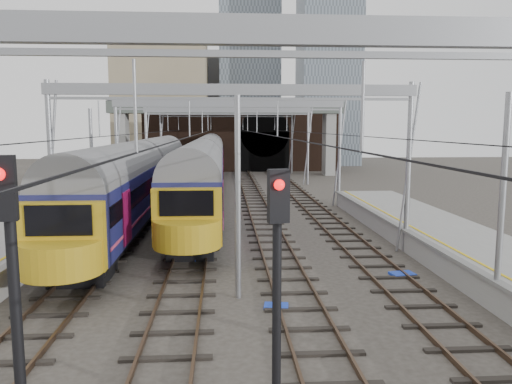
{
  "coord_description": "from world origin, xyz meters",
  "views": [
    {
      "loc": [
        -0.49,
        -14.85,
        5.96
      ],
      "look_at": [
        1.28,
        12.1,
        2.4
      ],
      "focal_mm": 35.0,
      "sensor_mm": 36.0,
      "label": 1
    }
  ],
  "objects": [
    {
      "name": "overbridge",
      "position": [
        0.0,
        46.0,
        7.27
      ],
      "size": [
        28.0,
        3.0,
        9.25
      ],
      "color": "gray",
      "rests_on": "ground"
    },
    {
      "name": "ground",
      "position": [
        0.0,
        0.0,
        0.0
      ],
      "size": [
        160.0,
        160.0,
        0.0
      ],
      "primitive_type": "plane",
      "color": "#38332D",
      "rests_on": "ground"
    },
    {
      "name": "equip_cover_a",
      "position": [
        -1.54,
        7.17,
        0.05
      ],
      "size": [
        0.93,
        0.82,
        0.09
      ],
      "primitive_type": "cube",
      "rotation": [
        0.0,
        0.0,
        0.42
      ],
      "color": "blue",
      "rests_on": "ground"
    },
    {
      "name": "signal_near_left",
      "position": [
        -3.83,
        -7.01,
        3.43
      ],
      "size": [
        0.41,
        0.49,
        5.53
      ],
      "rotation": [
        0.0,
        0.0,
        0.15
      ],
      "color": "black",
      "rests_on": "ground"
    },
    {
      "name": "train_main",
      "position": [
        -2.0,
        39.93,
        2.6
      ],
      "size": [
        2.99,
        69.04,
        5.08
      ],
      "color": "black",
      "rests_on": "ground"
    },
    {
      "name": "city_skyline",
      "position": [
        2.73,
        70.48,
        17.09
      ],
      "size": [
        37.5,
        27.5,
        60.0
      ],
      "color": "tan",
      "rests_on": "ground"
    },
    {
      "name": "tracks",
      "position": [
        0.0,
        15.0,
        0.02
      ],
      "size": [
        14.4,
        80.0,
        0.22
      ],
      "color": "#4C3828",
      "rests_on": "ground"
    },
    {
      "name": "train_second",
      "position": [
        -6.0,
        19.17,
        2.59
      ],
      "size": [
        2.98,
        34.44,
        5.06
      ],
      "color": "black",
      "rests_on": "ground"
    },
    {
      "name": "signal_near_centre",
      "position": [
        0.47,
        -6.13,
        3.26
      ],
      "size": [
        0.4,
        0.48,
        5.22
      ],
      "rotation": [
        0.0,
        0.0,
        0.2
      ],
      "color": "black",
      "rests_on": "ground"
    },
    {
      "name": "equip_cover_c",
      "position": [
        6.68,
        4.17,
        0.05
      ],
      "size": [
        1.02,
        0.8,
        0.11
      ],
      "primitive_type": "cube",
      "rotation": [
        0.0,
        0.0,
        0.16
      ],
      "color": "blue",
      "rests_on": "ground"
    },
    {
      "name": "equip_cover_b",
      "position": [
        1.22,
        0.95,
        0.05
      ],
      "size": [
        0.87,
        0.67,
        0.09
      ],
      "primitive_type": "cube",
      "rotation": [
        0.0,
        0.0,
        -0.15
      ],
      "color": "blue",
      "rests_on": "ground"
    },
    {
      "name": "overhead_line",
      "position": [
        0.0,
        21.49,
        6.57
      ],
      "size": [
        16.8,
        80.0,
        8.0
      ],
      "color": "gray",
      "rests_on": "ground"
    },
    {
      "name": "retaining_wall",
      "position": [
        1.4,
        51.93,
        4.33
      ],
      "size": [
        28.0,
        2.75,
        9.0
      ],
      "color": "black",
      "rests_on": "ground"
    }
  ]
}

